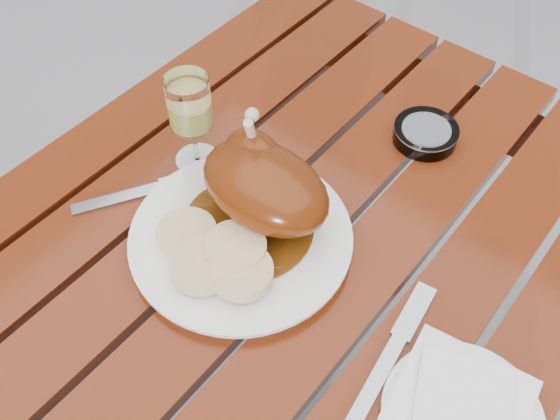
% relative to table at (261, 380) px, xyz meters
% --- Properties ---
extents(table, '(0.80, 1.20, 0.75)m').
position_rel_table_xyz_m(table, '(0.00, 0.00, 0.00)').
color(table, maroon).
rests_on(table, ground).
extents(dinner_plate, '(0.35, 0.35, 0.02)m').
position_rel_table_xyz_m(dinner_plate, '(-0.04, 0.02, 0.38)').
color(dinner_plate, white).
rests_on(dinner_plate, table).
extents(roast_duck, '(0.19, 0.19, 0.14)m').
position_rel_table_xyz_m(roast_duck, '(-0.04, 0.07, 0.45)').
color(roast_duck, '#542A09').
rests_on(roast_duck, dinner_plate).
extents(bread_dumplings, '(0.18, 0.13, 0.03)m').
position_rel_table_xyz_m(bread_dumplings, '(-0.03, -0.04, 0.41)').
color(bread_dumplings, beige).
rests_on(bread_dumplings, dinner_plate).
extents(wine_glass, '(0.09, 0.09, 0.16)m').
position_rel_table_xyz_m(wine_glass, '(-0.19, 0.09, 0.45)').
color(wine_glass, '#F8EE71').
rests_on(wine_glass, table).
extents(side_plate, '(0.24, 0.24, 0.01)m').
position_rel_table_xyz_m(side_plate, '(0.32, -0.01, 0.38)').
color(side_plate, white).
rests_on(side_plate, table).
extents(napkin, '(0.16, 0.15, 0.01)m').
position_rel_table_xyz_m(napkin, '(0.31, -0.00, 0.40)').
color(napkin, white).
rests_on(napkin, side_plate).
extents(ashtray, '(0.11, 0.11, 0.03)m').
position_rel_table_xyz_m(ashtray, '(0.05, 0.35, 0.39)').
color(ashtray, '#B2B7BC').
rests_on(ashtray, table).
extents(fork, '(0.10, 0.15, 0.01)m').
position_rel_table_xyz_m(fork, '(-0.22, -0.03, 0.38)').
color(fork, gray).
rests_on(fork, table).
extents(knife, '(0.04, 0.20, 0.01)m').
position_rel_table_xyz_m(knife, '(0.22, -0.01, 0.38)').
color(knife, gray).
rests_on(knife, table).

